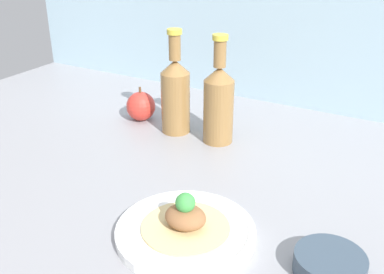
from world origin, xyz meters
The scene contains 7 objects.
ground_plane centered at (0.00, 0.00, -2.00)cm, with size 180.00×110.00×4.00cm, color gray.
plate centered at (8.73, -16.11, 1.03)cm, with size 23.93×23.93×1.94cm.
plated_food centered at (8.73, -16.11, 3.61)cm, with size 15.16×15.16×6.83cm.
cider_bottle_left centered at (-15.20, 20.28, 10.26)cm, with size 7.27×7.27×26.23cm.
cider_bottle_right centered at (-3.21, 20.28, 10.26)cm, with size 7.27×7.27×26.23cm.
apple centered at (-27.29, 21.98, 3.94)cm, with size 7.87×7.87×9.37cm.
dipping_bowl centered at (32.28, -13.06, 1.58)cm, with size 10.93×10.93×3.16cm.
Camera 1 is at (40.20, -69.84, 48.12)cm, focal length 42.00 mm.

